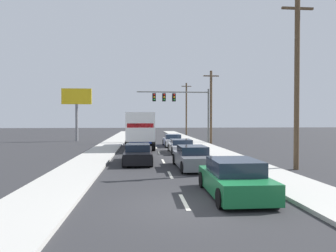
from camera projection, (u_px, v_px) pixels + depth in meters
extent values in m
plane|color=#2B2B2D|center=(154.00, 144.00, 34.60)|extent=(140.00, 140.00, 0.00)
cube|color=#B2AFA8|center=(205.00, 147.00, 30.04)|extent=(2.55, 80.00, 0.14)
cube|color=#B2AFA8|center=(107.00, 148.00, 29.20)|extent=(2.55, 80.00, 0.14)
cube|color=silver|center=(184.00, 202.00, 10.19)|extent=(0.14, 2.00, 0.01)
cube|color=silver|center=(170.00, 175.00, 15.17)|extent=(0.14, 2.00, 0.01)
cube|color=silver|center=(163.00, 161.00, 20.15)|extent=(0.14, 2.00, 0.01)
cube|color=silver|center=(159.00, 153.00, 25.13)|extent=(0.14, 2.00, 0.01)
cube|color=silver|center=(156.00, 147.00, 30.11)|extent=(0.14, 2.00, 0.01)
cube|color=silver|center=(154.00, 144.00, 35.09)|extent=(0.14, 2.00, 0.01)
cube|color=silver|center=(153.00, 141.00, 40.07)|extent=(0.14, 2.00, 0.01)
cube|color=silver|center=(151.00, 138.00, 45.05)|extent=(0.14, 2.00, 0.01)
cube|color=silver|center=(150.00, 136.00, 50.03)|extent=(0.14, 2.00, 0.01)
cube|color=silver|center=(150.00, 135.00, 55.01)|extent=(0.14, 2.00, 0.01)
cube|color=white|center=(140.00, 126.00, 27.90)|extent=(2.49, 6.22, 2.46)
cube|color=red|center=(140.00, 126.00, 24.84)|extent=(2.20, 0.06, 0.36)
cube|color=#1E389E|center=(140.00, 132.00, 31.99)|extent=(2.36, 2.01, 2.29)
cylinder|color=black|center=(129.00, 141.00, 31.90)|extent=(0.31, 0.96, 0.96)
cylinder|color=black|center=(151.00, 141.00, 32.12)|extent=(0.31, 0.96, 0.96)
cylinder|color=black|center=(127.00, 146.00, 26.59)|extent=(0.31, 0.96, 0.96)
cylinder|color=black|center=(153.00, 146.00, 26.82)|extent=(0.31, 0.96, 0.96)
cube|color=black|center=(138.00, 156.00, 19.40)|extent=(1.73, 4.66, 0.66)
cube|color=#192333|center=(138.00, 147.00, 19.26)|extent=(1.51, 2.02, 0.44)
cylinder|color=black|center=(127.00, 155.00, 21.10)|extent=(0.22, 0.64, 0.64)
cylinder|color=black|center=(149.00, 155.00, 21.25)|extent=(0.22, 0.64, 0.64)
cylinder|color=black|center=(124.00, 162.00, 17.57)|extent=(0.22, 0.64, 0.64)
cylinder|color=black|center=(151.00, 161.00, 17.72)|extent=(0.22, 0.64, 0.64)
cube|color=#B7BABF|center=(173.00, 142.00, 31.78)|extent=(1.76, 4.45, 0.64)
cube|color=#192333|center=(173.00, 137.00, 31.62)|extent=(1.55, 2.12, 0.47)
cylinder|color=black|center=(164.00, 142.00, 33.38)|extent=(0.22, 0.64, 0.64)
cylinder|color=black|center=(178.00, 142.00, 33.52)|extent=(0.22, 0.64, 0.64)
cylinder|color=black|center=(166.00, 144.00, 30.04)|extent=(0.22, 0.64, 0.64)
cylinder|color=black|center=(182.00, 144.00, 30.18)|extent=(0.22, 0.64, 0.64)
cube|color=white|center=(181.00, 148.00, 25.47)|extent=(1.87, 4.36, 0.55)
cube|color=#192333|center=(181.00, 142.00, 25.42)|extent=(1.64, 2.22, 0.43)
cylinder|color=black|center=(169.00, 147.00, 27.01)|extent=(0.22, 0.64, 0.64)
cylinder|color=black|center=(188.00, 147.00, 27.17)|extent=(0.22, 0.64, 0.64)
cylinder|color=black|center=(173.00, 151.00, 23.77)|extent=(0.22, 0.64, 0.64)
cylinder|color=black|center=(195.00, 151.00, 23.93)|extent=(0.22, 0.64, 0.64)
cube|color=slate|center=(192.00, 160.00, 17.21)|extent=(1.81, 4.39, 0.69)
cube|color=#192333|center=(192.00, 150.00, 17.20)|extent=(1.55, 2.03, 0.46)
cylinder|color=black|center=(175.00, 159.00, 18.74)|extent=(0.23, 0.64, 0.64)
cylinder|color=black|center=(200.00, 159.00, 18.91)|extent=(0.23, 0.64, 0.64)
cylinder|color=black|center=(183.00, 167.00, 15.51)|extent=(0.23, 0.64, 0.64)
cylinder|color=black|center=(213.00, 167.00, 15.68)|extent=(0.23, 0.64, 0.64)
cube|color=#196B38|center=(234.00, 183.00, 10.94)|extent=(1.92, 4.08, 0.68)
cube|color=#192333|center=(234.00, 166.00, 10.93)|extent=(1.68, 2.11, 0.52)
cylinder|color=black|center=(203.00, 180.00, 12.35)|extent=(0.23, 0.64, 0.64)
cylinder|color=black|center=(245.00, 179.00, 12.49)|extent=(0.23, 0.64, 0.64)
cylinder|color=black|center=(221.00, 198.00, 9.40)|extent=(0.23, 0.64, 0.64)
cylinder|color=black|center=(275.00, 197.00, 9.54)|extent=(0.23, 0.64, 0.64)
cylinder|color=#595B56|center=(208.00, 116.00, 36.67)|extent=(0.20, 0.20, 6.53)
cylinder|color=#595B56|center=(173.00, 92.00, 36.24)|extent=(8.67, 0.14, 0.14)
cube|color=black|center=(174.00, 97.00, 36.26)|extent=(0.40, 0.56, 0.95)
sphere|color=red|center=(174.00, 95.00, 35.95)|extent=(0.20, 0.20, 0.20)
sphere|color=orange|center=(174.00, 97.00, 35.95)|extent=(0.20, 0.20, 0.20)
sphere|color=green|center=(174.00, 100.00, 35.96)|extent=(0.20, 0.20, 0.20)
cube|color=black|center=(164.00, 97.00, 36.16)|extent=(0.40, 0.56, 0.95)
sphere|color=red|center=(164.00, 95.00, 35.84)|extent=(0.20, 0.20, 0.20)
sphere|color=orange|center=(164.00, 97.00, 35.85)|extent=(0.20, 0.20, 0.20)
sphere|color=green|center=(164.00, 100.00, 35.85)|extent=(0.20, 0.20, 0.20)
cube|color=black|center=(154.00, 97.00, 36.05)|extent=(0.40, 0.56, 0.95)
sphere|color=red|center=(154.00, 95.00, 35.74)|extent=(0.20, 0.20, 0.20)
sphere|color=orange|center=(154.00, 97.00, 35.74)|extent=(0.20, 0.20, 0.20)
sphere|color=green|center=(154.00, 100.00, 35.75)|extent=(0.20, 0.20, 0.20)
cylinder|color=brown|center=(297.00, 84.00, 16.68)|extent=(0.28, 0.28, 9.52)
cube|color=brown|center=(298.00, 8.00, 16.60)|extent=(1.80, 0.12, 0.12)
cylinder|color=brown|center=(211.00, 107.00, 34.94)|extent=(0.28, 0.28, 8.45)
cube|color=brown|center=(211.00, 76.00, 34.86)|extent=(1.80, 0.12, 0.12)
cylinder|color=brown|center=(186.00, 109.00, 54.96)|extent=(0.28, 0.28, 9.47)
cube|color=brown|center=(186.00, 86.00, 54.88)|extent=(1.80, 0.12, 0.12)
cylinder|color=slate|center=(77.00, 123.00, 39.19)|extent=(0.36, 0.36, 4.79)
cube|color=yellow|center=(77.00, 96.00, 39.12)|extent=(3.83, 0.20, 2.04)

